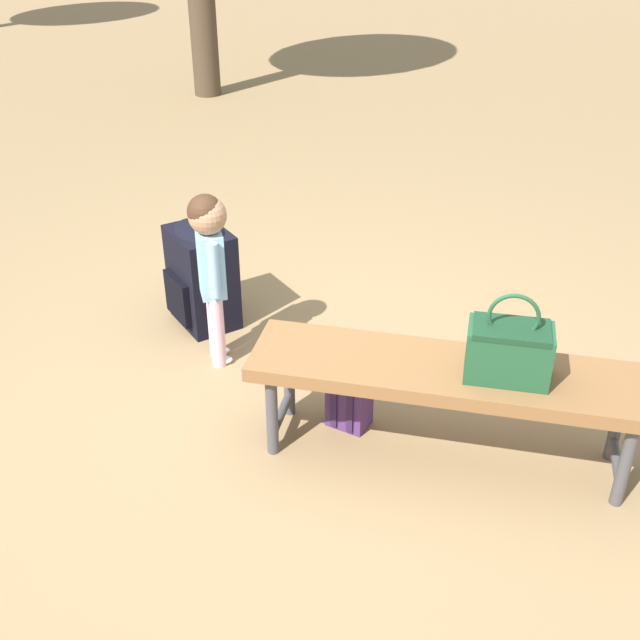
% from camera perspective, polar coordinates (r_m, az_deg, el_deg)
% --- Properties ---
extents(ground_plane, '(40.00, 40.00, 0.00)m').
position_cam_1_polar(ground_plane, '(3.65, -0.85, -6.01)').
color(ground_plane, '#8C704C').
rests_on(ground_plane, ground).
extents(park_bench, '(1.65, 0.78, 0.45)m').
position_cam_1_polar(park_bench, '(3.16, 9.38, -4.26)').
color(park_bench, brown).
rests_on(park_bench, ground).
extents(handbag, '(0.36, 0.26, 0.37)m').
position_cam_1_polar(handbag, '(3.05, 13.70, -2.12)').
color(handbag, '#1E4C2D').
rests_on(handbag, park_bench).
extents(child_standing, '(0.18, 0.19, 0.89)m').
position_cam_1_polar(child_standing, '(3.68, -8.08, 4.79)').
color(child_standing, '#E5B2C6').
rests_on(child_standing, ground).
extents(backpack_large, '(0.45, 0.42, 0.62)m').
position_cam_1_polar(backpack_large, '(4.16, -8.69, 3.57)').
color(backpack_large, black).
rests_on(backpack_large, ground).
extents(backpack_small, '(0.18, 0.16, 0.30)m').
position_cam_1_polar(backpack_small, '(3.43, 2.18, -5.65)').
color(backpack_small, '#4C2D66').
rests_on(backpack_small, ground).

